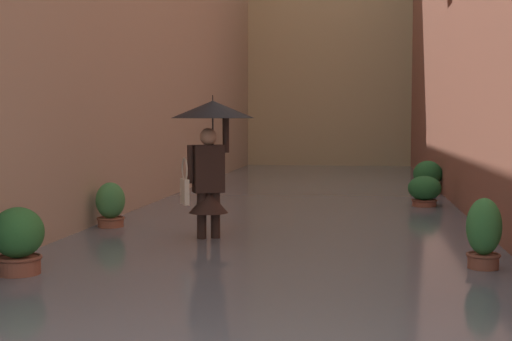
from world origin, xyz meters
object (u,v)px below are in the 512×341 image
object	(u,v)px
potted_plant_far_left	(424,194)
potted_plant_near_left	(484,242)
potted_plant_mid_left	(428,179)
person_wading	(211,142)
potted_plant_far_right	(18,248)
potted_plant_mid_right	(111,211)

from	to	relation	value
potted_plant_far_left	potted_plant_near_left	bearing A→B (deg)	91.22
potted_plant_mid_left	person_wading	bearing A→B (deg)	62.37
potted_plant_mid_left	potted_plant_near_left	bearing A→B (deg)	88.89
potted_plant_far_left	potted_plant_mid_left	bearing A→B (deg)	-96.52
potted_plant_far_left	potted_plant_far_right	bearing A→B (deg)	54.99
person_wading	potted_plant_far_left	bearing A→B (deg)	-127.43
potted_plant_far_left	potted_plant_mid_right	xyz separation A→B (m)	(4.60, 3.15, 0.02)
potted_plant_near_left	potted_plant_mid_right	bearing A→B (deg)	-25.43
potted_plant_near_left	potted_plant_far_left	bearing A→B (deg)	-88.78
potted_plant_mid_left	potted_plant_far_left	distance (m)	2.34
potted_plant_mid_left	potted_plant_far_right	world-z (taller)	potted_plant_mid_left
potted_plant_mid_left	potted_plant_far_left	xyz separation A→B (m)	(0.26, 2.32, -0.09)
person_wading	potted_plant_far_left	world-z (taller)	person_wading
potted_plant_mid_left	potted_plant_mid_right	xyz separation A→B (m)	(4.87, 5.47, -0.08)
person_wading	potted_plant_mid_left	bearing A→B (deg)	-117.63
potted_plant_near_left	potted_plant_far_left	distance (m)	5.39
potted_plant_far_left	potted_plant_mid_right	distance (m)	5.58
potted_plant_far_right	person_wading	bearing A→B (deg)	-120.71
person_wading	potted_plant_near_left	distance (m)	3.57
potted_plant_mid_left	potted_plant_far_right	distance (m)	9.82
person_wading	potted_plant_mid_left	distance (m)	7.10
potted_plant_near_left	potted_plant_far_left	size ratio (longest dim) A/B	1.25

